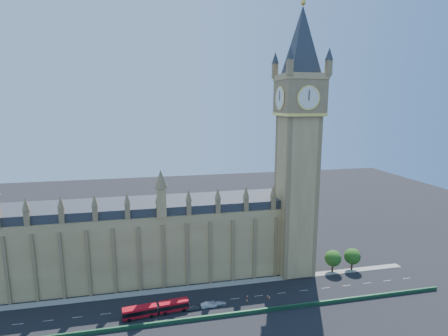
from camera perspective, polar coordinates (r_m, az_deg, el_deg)
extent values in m
plane|color=black|center=(118.75, -4.25, -21.11)|extent=(400.00, 400.00, 0.00)
cube|color=#9C7D4B|center=(132.59, -16.69, -11.98)|extent=(120.00, 20.00, 25.00)
cube|color=#2D3035|center=(128.01, -17.02, -6.17)|extent=(120.00, 18.00, 3.00)
cube|color=#9C7D4B|center=(129.53, 11.63, -4.58)|extent=(12.00, 12.00, 58.00)
cube|color=olive|center=(125.23, 12.23, 11.09)|extent=(14.00, 14.00, 12.00)
cylinder|color=silver|center=(118.74, 13.67, 11.08)|extent=(7.20, 0.30, 7.20)
cube|color=#9C7D4B|center=(125.53, 12.36, 14.28)|extent=(14.50, 14.50, 2.00)
pyramid|color=#2D3035|center=(129.21, 12.79, 24.50)|extent=(20.59, 20.59, 22.00)
sphere|color=#F2C64C|center=(129.41, 12.81, 24.84)|extent=(1.80, 1.80, 1.80)
cube|color=#1E4C2D|center=(110.91, -3.56, -23.25)|extent=(160.00, 0.60, 1.20)
cube|color=gray|center=(126.84, -4.87, -18.86)|extent=(160.00, 3.00, 0.16)
cylinder|color=#382619|center=(141.49, 17.28, -15.19)|extent=(0.70, 0.70, 4.00)
sphere|color=#1F4713|center=(140.04, 17.36, -13.89)|extent=(6.00, 6.00, 6.00)
sphere|color=#1F4713|center=(140.41, 17.61, -13.57)|extent=(4.38, 4.38, 4.38)
cylinder|color=#382619|center=(145.34, 20.13, -14.65)|extent=(0.70, 0.70, 4.00)
sphere|color=#1F4713|center=(143.93, 20.22, -13.39)|extent=(6.00, 6.00, 6.00)
sphere|color=#1F4713|center=(144.33, 20.44, -13.07)|extent=(4.38, 4.38, 4.38)
cube|color=#B50C18|center=(113.94, -13.59, -21.91)|extent=(10.17, 3.81, 3.31)
cube|color=#B50C18|center=(114.87, -8.22, -21.42)|extent=(9.07, 3.69, 3.31)
cube|color=black|center=(113.73, -13.59, -21.74)|extent=(10.22, 3.86, 1.26)
cube|color=black|center=(114.66, -8.23, -21.25)|extent=(9.12, 3.74, 1.26)
cylinder|color=black|center=(114.36, -11.03, -21.77)|extent=(1.14, 2.72, 2.65)
cylinder|color=black|center=(113.26, -15.23, -22.87)|extent=(1.13, 0.45, 1.10)
cylinder|color=black|center=(115.58, -15.31, -22.13)|extent=(1.13, 0.45, 1.10)
cylinder|color=black|center=(113.57, -11.77, -22.61)|extent=(1.13, 0.45, 1.10)
cylinder|color=black|center=(115.89, -11.94, -21.88)|extent=(1.13, 0.45, 1.10)
cylinder|color=black|center=(113.95, -9.59, -22.40)|extent=(1.13, 0.45, 1.10)
cylinder|color=black|center=(116.26, -9.81, -21.68)|extent=(1.13, 0.45, 1.10)
cylinder|color=black|center=(114.72, -6.58, -22.07)|extent=(1.13, 0.45, 1.10)
cylinder|color=black|center=(117.01, -6.87, -21.37)|extent=(1.13, 0.45, 1.10)
imported|color=#45484E|center=(115.36, -5.07, -21.74)|extent=(4.37, 2.01, 1.45)
imported|color=#B4B5BC|center=(116.16, -2.55, -21.42)|extent=(4.83, 1.86, 1.57)
imported|color=silver|center=(117.17, -0.67, -21.22)|extent=(4.16, 1.90, 1.18)
cube|color=black|center=(121.46, 3.82, -20.31)|extent=(0.51, 0.51, 0.04)
cone|color=#FA3F0D|center=(121.30, 3.82, -20.18)|extent=(0.56, 0.56, 0.69)
cylinder|color=white|center=(121.25, 3.82, -20.14)|extent=(0.34, 0.34, 0.12)
cube|color=black|center=(119.48, 3.77, -20.88)|extent=(0.42, 0.42, 0.04)
cone|color=orange|center=(119.31, 3.77, -20.74)|extent=(0.46, 0.46, 0.70)
cylinder|color=white|center=(119.25, 3.77, -20.70)|extent=(0.34, 0.34, 0.12)
cube|color=black|center=(121.49, 7.42, -20.37)|extent=(0.59, 0.59, 0.05)
cone|color=orange|center=(121.30, 7.42, -20.22)|extent=(0.65, 0.65, 0.79)
cylinder|color=white|center=(121.24, 7.43, -20.18)|extent=(0.39, 0.39, 0.14)
cube|color=black|center=(122.25, 7.13, -20.16)|extent=(0.49, 0.49, 0.04)
cone|color=#FF5E0D|center=(122.09, 7.13, -20.03)|extent=(0.54, 0.54, 0.67)
cylinder|color=white|center=(122.04, 7.14, -19.99)|extent=(0.33, 0.33, 0.12)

